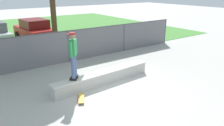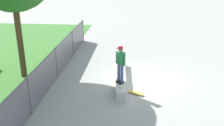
% 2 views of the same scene
% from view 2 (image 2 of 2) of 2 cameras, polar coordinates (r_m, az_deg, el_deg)
% --- Properties ---
extents(ground_plane, '(80.00, 80.00, 0.00)m').
position_cam_2_polar(ground_plane, '(14.21, 7.68, -3.97)').
color(ground_plane, '#ADAAA3').
extents(concrete_ledge, '(4.75, 0.76, 0.52)m').
position_cam_2_polar(concrete_ledge, '(14.02, 1.97, -2.96)').
color(concrete_ledge, '#B7B5AD').
rests_on(concrete_ledge, ground).
extents(skateboarder, '(0.45, 0.47, 1.84)m').
position_cam_2_polar(skateboarder, '(12.26, 1.89, 0.00)').
color(skateboarder, black).
rests_on(skateboarder, concrete_ledge).
extents(skateboard, '(0.55, 0.80, 0.09)m').
position_cam_2_polar(skateboard, '(12.72, 5.26, -6.58)').
color(skateboard, gold).
rests_on(skateboard, ground).
extents(chainlink_fence, '(15.45, 0.07, 1.75)m').
position_cam_2_polar(chainlink_fence, '(14.44, -12.21, 0.24)').
color(chainlink_fence, '#4C4C51').
rests_on(chainlink_fence, ground).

